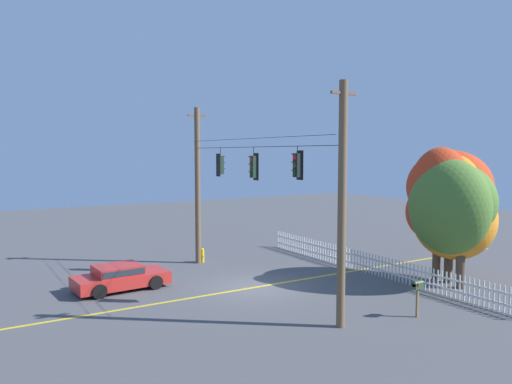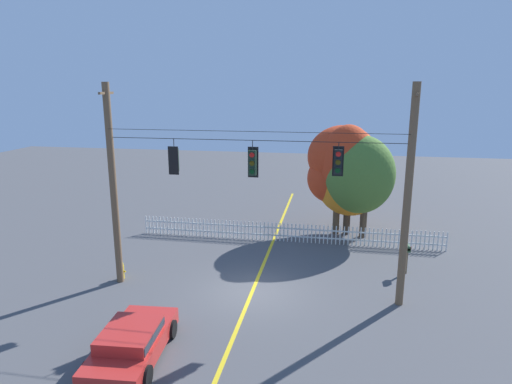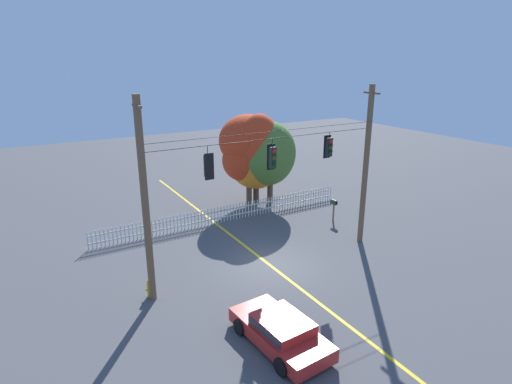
% 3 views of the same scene
% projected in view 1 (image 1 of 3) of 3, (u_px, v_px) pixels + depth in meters
% --- Properties ---
extents(ground, '(80.00, 80.00, 0.00)m').
position_uv_depth(ground, '(253.00, 288.00, 22.94)').
color(ground, '#4C4C4F').
extents(lane_centerline_stripe, '(0.16, 36.00, 0.01)m').
position_uv_depth(lane_centerline_stripe, '(253.00, 288.00, 22.94)').
color(lane_centerline_stripe, gold).
rests_on(lane_centerline_stripe, ground).
extents(signal_support_span, '(12.46, 1.10, 8.79)m').
position_uv_depth(signal_support_span, '(253.00, 192.00, 22.59)').
color(signal_support_span, brown).
rests_on(signal_support_span, ground).
extents(traffic_signal_eastbound_side, '(0.43, 0.38, 1.47)m').
position_uv_depth(traffic_signal_eastbound_side, '(220.00, 165.00, 25.25)').
color(traffic_signal_eastbound_side, black).
extents(traffic_signal_northbound_secondary, '(0.43, 0.38, 1.52)m').
position_uv_depth(traffic_signal_northbound_secondary, '(254.00, 167.00, 22.47)').
color(traffic_signal_northbound_secondary, black).
extents(traffic_signal_westbound_side, '(0.43, 0.38, 1.35)m').
position_uv_depth(traffic_signal_westbound_side, '(297.00, 165.00, 19.60)').
color(traffic_signal_westbound_side, black).
extents(white_picket_fence, '(17.08, 0.06, 1.07)m').
position_uv_depth(white_picket_fence, '(369.00, 263.00, 25.62)').
color(white_picket_fence, silver).
rests_on(white_picket_fence, ground).
extents(autumn_maple_near_fence, '(4.10, 4.36, 6.55)m').
position_uv_depth(autumn_maple_near_fence, '(444.00, 194.00, 23.93)').
color(autumn_maple_near_fence, brown).
rests_on(autumn_maple_near_fence, ground).
extents(autumn_maple_mid, '(3.96, 3.69, 6.19)m').
position_uv_depth(autumn_maple_mid, '(454.00, 213.00, 23.51)').
color(autumn_maple_mid, '#473828').
rests_on(autumn_maple_mid, ground).
extents(autumn_oak_far_east, '(3.91, 3.81, 6.00)m').
position_uv_depth(autumn_oak_far_east, '(452.00, 205.00, 22.81)').
color(autumn_oak_far_east, '#473828').
rests_on(autumn_oak_far_east, ground).
extents(parked_car, '(2.26, 4.32, 1.15)m').
position_uv_depth(parked_car, '(120.00, 276.00, 22.60)').
color(parked_car, red).
rests_on(parked_car, ground).
extents(fire_hydrant, '(0.38, 0.22, 0.82)m').
position_uv_depth(fire_hydrant, '(202.00, 255.00, 28.27)').
color(fire_hydrant, gold).
rests_on(fire_hydrant, ground).
extents(roadside_mailbox, '(0.25, 0.44, 1.42)m').
position_uv_depth(roadside_mailbox, '(418.00, 287.00, 18.74)').
color(roadside_mailbox, brown).
rests_on(roadside_mailbox, ground).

